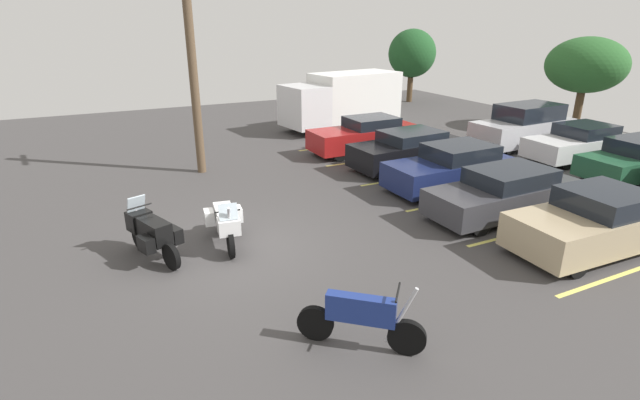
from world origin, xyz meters
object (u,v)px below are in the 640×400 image
object	(u,v)px
motorcycle_third	(362,318)
car_black	(409,150)
box_truck	(343,99)
utility_pole	(193,73)
car_tan	(595,223)
car_far_silver	(524,126)
car_far_white	(579,143)
car_charcoal	(505,193)
motorcycle_second	(151,232)
car_navy	(452,168)
motorcycle_touring	(226,221)
car_red	(366,135)
car_far_green	(639,159)

from	to	relation	value
motorcycle_third	car_black	size ratio (longest dim) A/B	0.38
box_truck	utility_pole	world-z (taller)	utility_pole
car_tan	car_far_silver	distance (m)	10.78
car_far_silver	utility_pole	world-z (taller)	utility_pole
car_far_white	car_charcoal	bearing A→B (deg)	-67.20
car_tan	car_far_silver	size ratio (longest dim) A/B	0.89
motorcycle_second	car_navy	world-z (taller)	car_navy
motorcycle_touring	car_red	bearing A→B (deg)	128.43
car_navy	car_tan	world-z (taller)	car_tan
motorcycle_second	car_far_white	bearing A→B (deg)	94.52
car_far_green	box_truck	size ratio (longest dim) A/B	0.68
motorcycle_third	car_charcoal	world-z (taller)	car_charcoal
car_tan	car_far_green	distance (m)	7.35
motorcycle_third	box_truck	size ratio (longest dim) A/B	0.27
motorcycle_third	car_navy	world-z (taller)	car_navy
box_truck	car_navy	bearing A→B (deg)	-7.95
car_navy	utility_pole	distance (m)	9.56
car_red	car_black	bearing A→B (deg)	4.67
car_red	car_charcoal	world-z (taller)	car_red
car_charcoal	motorcycle_touring	bearing A→B (deg)	-101.67
car_red	utility_pole	xyz separation A→B (m)	(-0.23, -7.09, 2.90)
car_red	box_truck	bearing A→B (deg)	162.88
motorcycle_second	car_far_silver	distance (m)	17.14
motorcycle_second	car_charcoal	world-z (taller)	motorcycle_second
motorcycle_second	motorcycle_third	bearing A→B (deg)	28.26
car_black	utility_pole	xyz separation A→B (m)	(-3.00, -7.32, 2.92)
car_far_white	car_tan	bearing A→B (deg)	-51.02
motorcycle_second	box_truck	world-z (taller)	box_truck
car_far_silver	utility_pole	xyz separation A→B (m)	(-2.49, -13.99, 2.72)
car_tan	car_far_white	distance (m)	9.07
car_black	car_far_silver	size ratio (longest dim) A/B	0.96
car_navy	car_far_white	bearing A→B (deg)	94.16
car_black	car_far_silver	xyz separation A→B (m)	(-0.52, 6.67, 0.20)
car_tan	motorcycle_second	bearing A→B (deg)	-113.91
motorcycle_touring	car_far_white	size ratio (longest dim) A/B	0.50
car_charcoal	car_far_white	distance (m)	7.89
box_truck	car_red	bearing A→B (deg)	-17.12
car_black	car_far_green	bearing A→B (deg)	53.86
car_far_green	utility_pole	size ratio (longest dim) A/B	0.64
car_red	car_charcoal	size ratio (longest dim) A/B	1.01
car_charcoal	car_tan	xyz separation A→B (m)	(2.65, 0.22, 0.04)
car_far_white	utility_pole	distance (m)	15.41
motorcycle_touring	car_charcoal	xyz separation A→B (m)	(1.62, 7.85, 0.04)
car_red	car_tan	distance (m)	10.61
utility_pole	car_far_green	bearing A→B (deg)	60.69
car_charcoal	car_far_green	xyz separation A→B (m)	(-0.41, 6.90, 0.03)
car_black	car_tan	xyz separation A→B (m)	(7.84, -0.14, 0.01)
motorcycle_third	box_truck	world-z (taller)	box_truck
motorcycle_third	car_charcoal	bearing A→B (deg)	116.27
car_far_silver	car_red	bearing A→B (deg)	-108.09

